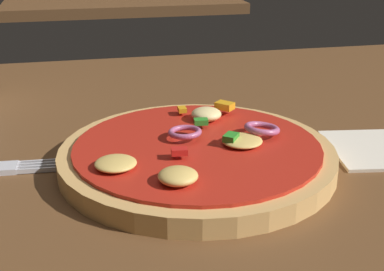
% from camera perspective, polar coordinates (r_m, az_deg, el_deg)
% --- Properties ---
extents(dining_table, '(1.18, 0.80, 0.03)m').
position_cam_1_polar(dining_table, '(0.48, 3.55, -4.04)').
color(dining_table, brown).
rests_on(dining_table, ground).
extents(pizza, '(0.23, 0.23, 0.03)m').
position_cam_1_polar(pizza, '(0.45, 0.56, -2.08)').
color(pizza, tan).
rests_on(pizza, dining_table).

